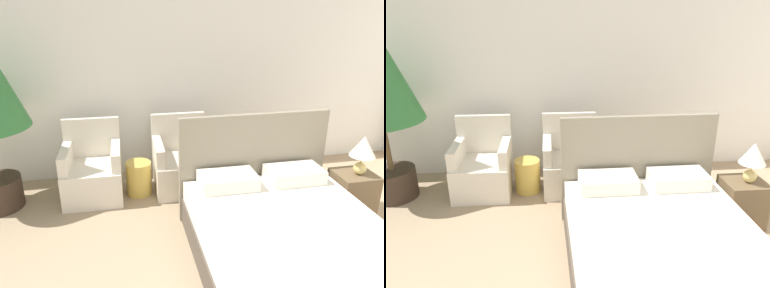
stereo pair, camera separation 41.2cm
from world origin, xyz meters
TOP-DOWN VIEW (x-y plane):
  - wall_back at (0.00, 3.68)m, footprint 10.00×0.06m
  - bed at (0.34, 1.31)m, footprint 1.59×2.24m
  - armchair_near_window_left at (-1.37, 3.06)m, footprint 0.68×0.68m
  - armchair_near_window_right at (-0.31, 3.06)m, footprint 0.68×0.68m
  - nightstand at (1.40, 2.09)m, footprint 0.41×0.39m
  - table_lamp at (1.42, 2.07)m, footprint 0.26×0.26m
  - side_table at (-0.84, 3.02)m, footprint 0.30×0.30m

SIDE VIEW (x-z plane):
  - side_table at x=-0.84m, z-range 0.00..0.41m
  - nightstand at x=1.40m, z-range 0.00..0.49m
  - bed at x=0.34m, z-range -0.30..0.83m
  - armchair_near_window_left at x=-1.37m, z-range -0.17..0.73m
  - armchair_near_window_right at x=-0.31m, z-range -0.17..0.73m
  - table_lamp at x=1.42m, z-range 0.55..0.98m
  - wall_back at x=0.00m, z-range 0.00..2.90m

